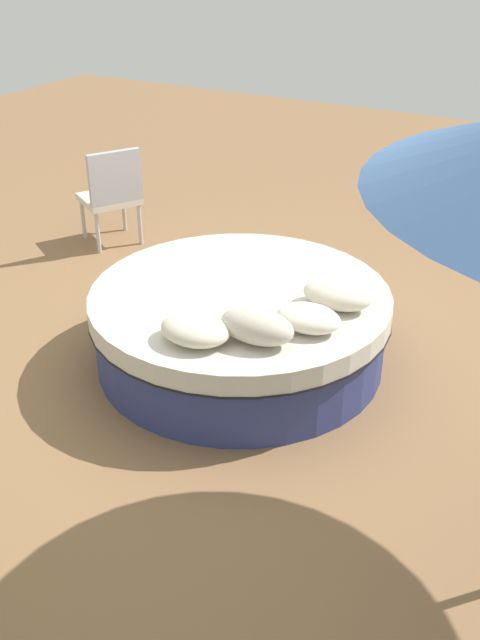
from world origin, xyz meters
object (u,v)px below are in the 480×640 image
object	(u,v)px
throw_pillow_1	(257,326)
patio_chair	(112,191)
round_bed	(240,326)
throw_pillow_2	(308,318)
throw_pillow_3	(337,295)
throw_pillow_0	(195,330)

from	to	relation	value
throw_pillow_1	patio_chair	distance (m)	3.14
patio_chair	throw_pillow_1	bearing A→B (deg)	-94.55
round_bed	throw_pillow_2	world-z (taller)	throw_pillow_2
throw_pillow_1	throw_pillow_3	distance (m)	0.72
throw_pillow_1	throw_pillow_3	size ratio (longest dim) A/B	1.03
round_bed	throw_pillow_0	distance (m)	0.81
throw_pillow_1	throw_pillow_2	world-z (taller)	throw_pillow_1
patio_chair	round_bed	bearing A→B (deg)	-90.10
throw_pillow_3	throw_pillow_2	bearing A→B (deg)	82.73
throw_pillow_2	patio_chair	bearing A→B (deg)	-29.25
round_bed	throw_pillow_2	xyz separation A→B (m)	(-0.63, 0.24, 0.36)
throw_pillow_2	patio_chair	distance (m)	3.16
throw_pillow_0	throw_pillow_2	bearing A→B (deg)	-139.31
throw_pillow_0	patio_chair	distance (m)	2.99
throw_pillow_1	round_bed	bearing A→B (deg)	-52.47
throw_pillow_1	throw_pillow_3	bearing A→B (deg)	-111.80
throw_pillow_0	throw_pillow_2	distance (m)	0.74
patio_chair	throw_pillow_0	bearing A→B (deg)	-101.22
throw_pillow_0	patio_chair	size ratio (longest dim) A/B	0.47
throw_pillow_1	throw_pillow_2	size ratio (longest dim) A/B	1.14
throw_pillow_0	patio_chair	bearing A→B (deg)	-42.65
round_bed	throw_pillow_1	bearing A→B (deg)	127.53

